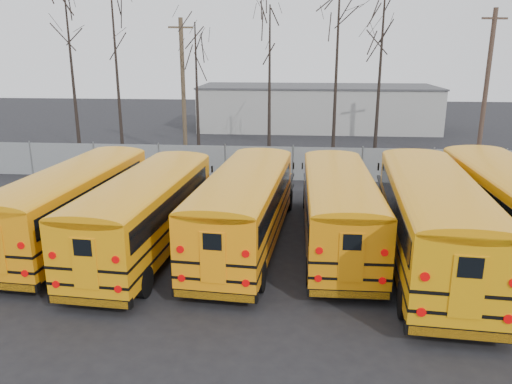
# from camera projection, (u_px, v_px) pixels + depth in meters

# --- Properties ---
(ground) EXTENTS (120.00, 120.00, 0.00)m
(ground) POSITION_uv_depth(u_px,v_px,m) (288.00, 264.00, 18.00)
(ground) COLOR black
(ground) RESTS_ON ground
(fence) EXTENTS (40.00, 0.04, 2.00)m
(fence) POSITION_uv_depth(u_px,v_px,m) (293.00, 164.00, 29.22)
(fence) COLOR gray
(fence) RESTS_ON ground
(distant_building) EXTENTS (22.00, 8.00, 4.00)m
(distant_building) POSITION_uv_depth(u_px,v_px,m) (317.00, 108.00, 47.93)
(distant_building) COLOR #9A9996
(distant_building) RESTS_ON ground
(bus_a) EXTENTS (3.34, 11.26, 3.11)m
(bus_a) POSITION_uv_depth(u_px,v_px,m) (75.00, 198.00, 19.62)
(bus_a) COLOR black
(bus_a) RESTS_ON ground
(bus_b) EXTENTS (3.37, 11.21, 3.09)m
(bus_b) POSITION_uv_depth(u_px,v_px,m) (148.00, 206.00, 18.62)
(bus_b) COLOR black
(bus_b) RESTS_ON ground
(bus_c) EXTENTS (3.52, 11.41, 3.15)m
(bus_c) POSITION_uv_depth(u_px,v_px,m) (245.00, 202.00, 19.02)
(bus_c) COLOR black
(bus_c) RESTS_ON ground
(bus_d) EXTENTS (2.56, 10.93, 3.05)m
(bus_d) POSITION_uv_depth(u_px,v_px,m) (338.00, 203.00, 19.07)
(bus_d) COLOR black
(bus_d) RESTS_ON ground
(bus_e) EXTENTS (3.73, 12.28, 3.39)m
(bus_e) POSITION_uv_depth(u_px,v_px,m) (431.00, 213.00, 17.32)
(bus_e) COLOR black
(bus_e) RESTS_ON ground
(utility_pole_left) EXTENTS (1.63, 0.69, 9.50)m
(utility_pole_left) POSITION_uv_depth(u_px,v_px,m) (183.00, 88.00, 34.56)
(utility_pole_left) COLOR #4D3E2C
(utility_pole_left) RESTS_ON ground
(utility_pole_right) EXTENTS (1.78, 0.51, 10.06)m
(utility_pole_right) POSITION_uv_depth(u_px,v_px,m) (487.00, 84.00, 33.63)
(utility_pole_right) COLOR #453227
(utility_pole_right) RESTS_ON ground
(tree_0) EXTENTS (0.26, 0.26, 10.80)m
(tree_0) POSITION_uv_depth(u_px,v_px,m) (73.00, 84.00, 30.56)
(tree_0) COLOR black
(tree_0) RESTS_ON ground
(tree_1) EXTENTS (0.26, 0.26, 12.36)m
(tree_1) POSITION_uv_depth(u_px,v_px,m) (117.00, 71.00, 30.51)
(tree_1) COLOR black
(tree_1) RESTS_ON ground
(tree_2) EXTENTS (0.26, 0.26, 9.12)m
(tree_2) POSITION_uv_depth(u_px,v_px,m) (197.00, 95.00, 32.65)
(tree_2) COLOR black
(tree_2) RESTS_ON ground
(tree_3) EXTENTS (0.26, 0.26, 10.03)m
(tree_3) POSITION_uv_depth(u_px,v_px,m) (269.00, 90.00, 31.05)
(tree_3) COLOR black
(tree_3) RESTS_ON ground
(tree_4) EXTENTS (0.26, 0.26, 12.94)m
(tree_4) POSITION_uv_depth(u_px,v_px,m) (336.00, 67.00, 29.18)
(tree_4) COLOR black
(tree_4) RESTS_ON ground
(tree_5) EXTENTS (0.26, 0.26, 11.83)m
(tree_5) POSITION_uv_depth(u_px,v_px,m) (380.00, 75.00, 30.57)
(tree_5) COLOR black
(tree_5) RESTS_ON ground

